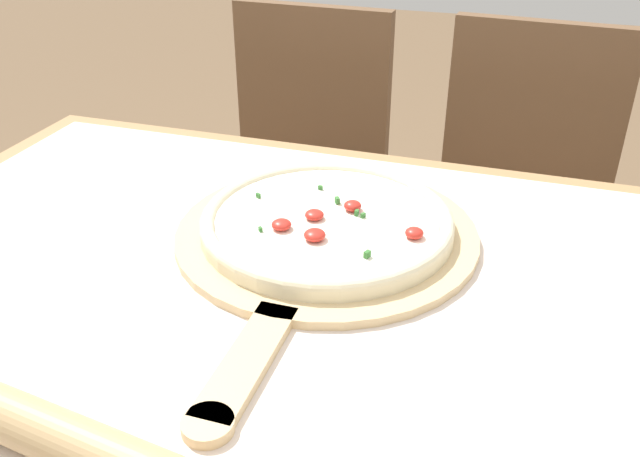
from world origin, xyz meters
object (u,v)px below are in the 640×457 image
object	(u,v)px
pizza	(327,221)
chair_right	(517,202)
pizza_peel	(323,240)
chair_left	(300,172)

from	to	relation	value
pizza	chair_right	xyz separation A→B (m)	(0.24, 0.64, -0.25)
pizza	chair_right	size ratio (longest dim) A/B	0.38
pizza_peel	pizza	distance (m)	0.03
pizza	chair_left	distance (m)	0.74
pizza_peel	chair_right	world-z (taller)	chair_right
chair_left	chair_right	distance (m)	0.51
pizza_peel	chair_right	size ratio (longest dim) A/B	0.67
pizza_peel	chair_right	distance (m)	0.74
pizza	chair_right	world-z (taller)	chair_right
chair_left	chair_right	size ratio (longest dim) A/B	1.00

